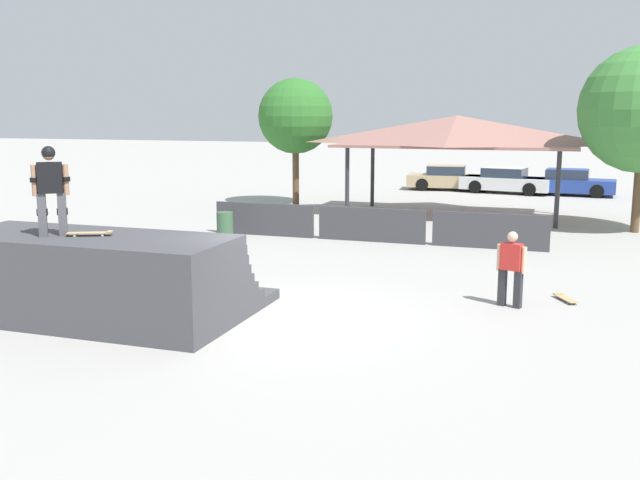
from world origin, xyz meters
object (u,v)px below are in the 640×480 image
at_px(parked_car_blue, 569,183).
at_px(trash_bin, 225,225).
at_px(skateboard_on_ground, 565,298).
at_px(parked_car_tan, 448,178).
at_px(tree_far_back, 295,116).
at_px(skater_on_deck, 50,185).
at_px(skateboard_on_deck, 91,233).
at_px(parked_car_white, 506,181).
at_px(bystander_walking, 511,265).

bearing_deg(parked_car_blue, trash_bin, -118.79).
height_order(skateboard_on_ground, parked_car_tan, parked_car_tan).
bearing_deg(tree_far_back, skater_on_deck, -83.99).
bearing_deg(skateboard_on_ground, skateboard_on_deck, 89.34).
height_order(skateboard_on_deck, parked_car_blue, skateboard_on_deck).
relative_size(trash_bin, parked_car_white, 0.19).
bearing_deg(bystander_walking, parked_car_white, -67.26).
height_order(skater_on_deck, skateboard_on_ground, skater_on_deck).
bearing_deg(skater_on_deck, skateboard_on_deck, -16.42).
bearing_deg(parked_car_blue, parked_car_tan, 178.09).
height_order(trash_bin, parked_car_blue, parked_car_blue).
relative_size(skater_on_deck, skateboard_on_ground, 2.18).
relative_size(skateboard_on_ground, trash_bin, 0.91).
bearing_deg(parked_car_white, parked_car_tan, 179.67).
bearing_deg(parked_car_white, skateboard_on_deck, -92.91).
bearing_deg(skateboard_on_deck, parked_car_blue, 47.37).
bearing_deg(parked_car_blue, skateboard_on_deck, -105.23).
distance_m(skateboard_on_deck, parked_car_blue, 26.91).
distance_m(skater_on_deck, skateboard_on_deck, 1.15).
bearing_deg(skateboard_on_ground, trash_bin, 37.55).
height_order(skateboard_on_deck, skateboard_on_ground, skateboard_on_deck).
height_order(skater_on_deck, parked_car_blue, skater_on_deck).
distance_m(tree_far_back, trash_bin, 9.23).
distance_m(skateboard_on_ground, parked_car_blue, 20.97).
relative_size(skateboard_on_ground, tree_far_back, 0.14).
bearing_deg(trash_bin, skateboard_on_deck, -79.20).
distance_m(parked_car_tan, parked_car_white, 3.02).
bearing_deg(bystander_walking, parked_car_blue, -75.04).
relative_size(bystander_walking, tree_far_back, 0.29).
distance_m(tree_far_back, parked_car_blue, 14.04).
xyz_separation_m(tree_far_back, parked_car_blue, (11.20, 7.84, -3.20)).
xyz_separation_m(skateboard_on_ground, trash_bin, (-10.25, 4.57, 0.37)).
relative_size(bystander_walking, parked_car_blue, 0.36).
bearing_deg(tree_far_back, parked_car_tan, 58.00).
xyz_separation_m(skateboard_on_ground, parked_car_tan, (-5.82, 21.53, 0.54)).
relative_size(skater_on_deck, skateboard_on_deck, 1.99).
bearing_deg(skater_on_deck, parked_car_blue, 34.66).
height_order(skater_on_deck, skateboard_on_deck, skater_on_deck).
bearing_deg(skateboard_on_deck, skater_on_deck, 175.12).
relative_size(bystander_walking, parked_car_tan, 0.37).
xyz_separation_m(skateboard_on_deck, bystander_walking, (7.44, 3.62, -0.85)).
xyz_separation_m(skateboard_on_deck, tree_far_back, (-2.55, 17.61, 2.08)).
bearing_deg(trash_bin, parked_car_blue, 57.66).
xyz_separation_m(bystander_walking, tree_far_back, (-9.99, 13.98, 2.92)).
distance_m(skater_on_deck, bystander_walking, 9.15).
distance_m(bystander_walking, skateboard_on_ground, 1.61).
relative_size(skateboard_on_deck, parked_car_tan, 0.20).
relative_size(trash_bin, parked_car_tan, 0.20).
bearing_deg(skateboard_on_ground, tree_far_back, 11.73).
xyz_separation_m(parked_car_tan, parked_car_blue, (5.94, -0.57, -0.00)).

